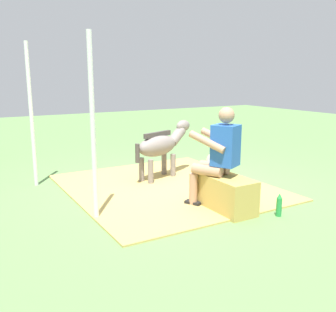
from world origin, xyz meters
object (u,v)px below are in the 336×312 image
at_px(hay_bale, 226,194).
at_px(pony_standing, 161,145).
at_px(person_seated, 217,154).
at_px(tent_pole_left, 93,129).
at_px(tent_pole_right, 31,116).
at_px(soda_bottle, 279,205).
at_px(pony_lying, 218,164).

distance_m(hay_bale, pony_standing, 1.78).
height_order(hay_bale, person_seated, person_seated).
relative_size(pony_standing, tent_pole_left, 0.59).
xyz_separation_m(tent_pole_left, tent_pole_right, (1.84, 0.34, 0.00)).
xyz_separation_m(soda_bottle, tent_pole_left, (1.07, 1.98, 0.96)).
distance_m(pony_standing, tent_pole_right, 2.08).
distance_m(hay_bale, pony_lying, 1.83).
distance_m(hay_bale, tent_pole_right, 3.19).
distance_m(hay_bale, soda_bottle, 0.66).
relative_size(soda_bottle, tent_pole_right, 0.13).
xyz_separation_m(hay_bale, tent_pole_right, (2.42, 1.88, 0.88)).
xyz_separation_m(person_seated, pony_lying, (1.36, -1.09, -0.54)).
xyz_separation_m(hay_bale, tent_pole_left, (0.58, 1.54, 0.88)).
bearing_deg(pony_standing, hay_bale, 179.40).
distance_m(tent_pole_left, tent_pole_right, 1.87).
height_order(hay_bale, tent_pole_right, tent_pole_right).
height_order(person_seated, tent_pole_left, tent_pole_left).
distance_m(soda_bottle, tent_pole_right, 3.84).
bearing_deg(person_seated, soda_bottle, -143.02).
xyz_separation_m(pony_standing, tent_pole_right, (0.67, 1.90, 0.53)).
height_order(pony_standing, tent_pole_left, tent_pole_left).
height_order(pony_lying, tent_pole_left, tent_pole_left).
relative_size(hay_bale, pony_standing, 0.62).
xyz_separation_m(pony_lying, tent_pole_right, (0.91, 2.92, 0.91)).
bearing_deg(soda_bottle, pony_standing, 10.49).
height_order(person_seated, pony_lying, person_seated).
relative_size(pony_standing, soda_bottle, 4.40).
bearing_deg(tent_pole_left, person_seated, -105.93).
relative_size(pony_lying, soda_bottle, 4.43).
bearing_deg(hay_bale, pony_standing, -0.60).
relative_size(person_seated, pony_lying, 1.02).
bearing_deg(pony_lying, person_seated, 141.27).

